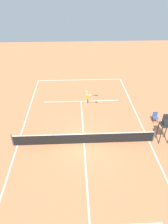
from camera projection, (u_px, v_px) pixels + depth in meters
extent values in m
plane|color=#D37A4C|center=(84.00, 143.00, 16.32)|extent=(60.00, 60.00, 0.00)
cube|color=white|center=(80.00, 80.00, 26.18)|extent=(10.39, 0.10, 0.01)
cube|color=white|center=(149.00, 141.00, 16.52)|extent=(0.10, 23.70, 0.01)
cube|color=white|center=(17.00, 145.00, 16.11)|extent=(0.10, 23.70, 0.01)
cube|color=white|center=(81.00, 101.00, 21.74)|extent=(7.79, 0.10, 0.01)
cube|color=white|center=(84.00, 143.00, 16.32)|extent=(0.10, 13.03, 0.01)
cylinder|color=#4C4C51|center=(154.00, 136.00, 16.24)|extent=(0.10, 0.10, 1.07)
cylinder|color=#4C4C51|center=(12.00, 140.00, 15.81)|extent=(0.10, 0.10, 1.07)
cube|color=black|center=(84.00, 139.00, 16.07)|extent=(10.99, 0.03, 0.91)
cube|color=white|center=(84.00, 134.00, 15.81)|extent=(10.99, 0.04, 0.06)
cylinder|color=beige|center=(87.00, 102.00, 20.88)|extent=(0.12, 0.12, 0.79)
cylinder|color=beige|center=(86.00, 103.00, 20.71)|extent=(0.12, 0.12, 0.79)
cylinder|color=yellow|center=(86.00, 96.00, 20.41)|extent=(0.28, 0.28, 0.62)
sphere|color=beige|center=(86.00, 92.00, 20.14)|extent=(0.22, 0.22, 0.22)
cylinder|color=beige|center=(87.00, 95.00, 20.54)|extent=(0.09, 0.09, 0.55)
cylinder|color=beige|center=(89.00, 95.00, 20.10)|extent=(0.56, 0.17, 0.09)
cylinder|color=black|center=(93.00, 95.00, 20.06)|extent=(0.26, 0.08, 0.04)
ellipsoid|color=red|center=(96.00, 95.00, 20.03)|extent=(0.36, 0.33, 0.04)
sphere|color=#CCE033|center=(93.00, 109.00, 20.38)|extent=(0.07, 0.07, 0.07)
cylinder|color=#232328|center=(161.00, 136.00, 15.86)|extent=(0.07, 0.07, 1.55)
cylinder|color=#232328|center=(166.00, 130.00, 16.47)|extent=(0.07, 0.07, 1.55)
cylinder|color=#232328|center=(157.00, 130.00, 16.44)|extent=(0.07, 0.07, 1.55)
cube|color=#232328|center=(166.00, 125.00, 15.72)|extent=(0.80, 0.80, 0.06)
cube|color=#232328|center=(166.00, 122.00, 15.59)|extent=(0.50, 0.44, 0.40)
cube|color=#232328|center=(166.00, 117.00, 15.57)|extent=(0.50, 0.06, 0.50)
cylinder|color=#262626|center=(158.00, 121.00, 18.41)|extent=(0.04, 0.04, 0.45)
cylinder|color=#262626|center=(154.00, 121.00, 18.39)|extent=(0.04, 0.04, 0.45)
cylinder|color=#262626|center=(156.00, 119.00, 18.70)|extent=(0.04, 0.04, 0.45)
cylinder|color=#262626|center=(152.00, 119.00, 18.69)|extent=(0.04, 0.04, 0.45)
cube|color=#38518C|center=(155.00, 118.00, 18.41)|extent=(0.44, 0.44, 0.06)
cube|color=#38518C|center=(155.00, 114.00, 18.45)|extent=(0.44, 0.04, 0.44)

